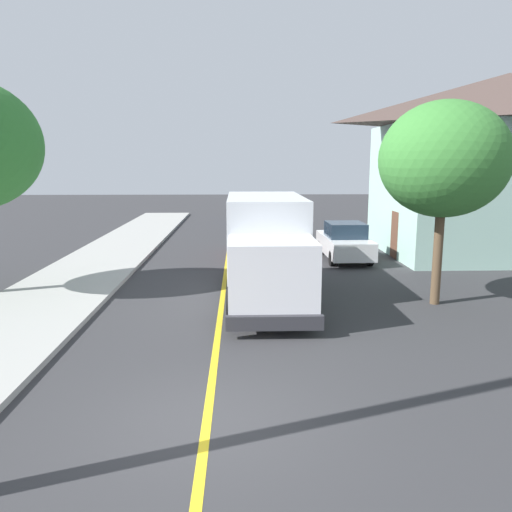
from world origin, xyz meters
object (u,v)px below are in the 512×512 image
box_truck (266,243)px  street_tree_far_side (444,160)px  parked_car_furthest (255,204)px  parked_car_near (264,239)px  parked_car_far (257,211)px  house_across_street (502,162)px  parked_car_mid (268,221)px  parked_van_across (344,242)px

box_truck → street_tree_far_side: 5.81m
parked_car_furthest → street_tree_far_side: (4.68, -28.02, 3.55)m
parked_car_near → parked_car_far: same height
box_truck → parked_car_near: 7.42m
parked_car_furthest → box_truck: bearing=-91.0°
parked_car_furthest → house_across_street: size_ratio=0.39×
parked_car_mid → street_tree_far_side: 16.33m
house_across_street → street_tree_far_side: (-6.15, -8.52, 0.08)m
street_tree_far_side → box_truck: bearing=170.8°
parked_car_near → parked_car_mid: 7.20m
parked_car_far → house_across_street: (10.92, -13.12, 3.47)m
parked_car_mid → street_tree_far_side: bearing=-74.5°
house_across_street → parked_van_across: bearing=-169.9°
parked_van_across → street_tree_far_side: bearing=-79.5°
parked_car_near → house_across_street: house_across_street is taller
parked_car_near → parked_car_far: bearing=89.5°
parked_car_far → street_tree_far_side: street_tree_far_side is taller
parked_car_near → box_truck: bearing=-92.0°
parked_van_across → box_truck: bearing=-120.9°
parked_van_across → house_across_street: (7.49, 1.33, 3.47)m
parked_car_far → street_tree_far_side: bearing=-77.6°
box_truck → parked_car_mid: (0.87, 14.52, -0.97)m
parked_van_across → house_across_street: house_across_street is taller
street_tree_far_side → house_across_street: bearing=54.2°
box_truck → parked_car_furthest: (0.46, 27.19, -0.97)m
parked_van_across → house_across_street: size_ratio=0.39×
parked_car_furthest → house_across_street: (10.83, -19.50, 3.47)m
box_truck → street_tree_far_side: (5.14, -0.83, 2.58)m
parked_car_near → house_across_street: bearing=1.7°
parked_van_across → house_across_street: 8.36m
parked_car_furthest → parked_car_mid: bearing=-88.1°
parked_car_near → street_tree_far_side: street_tree_far_side is taller
parked_car_near → parked_van_across: same height
parked_car_near → parked_van_across: 3.68m
parked_car_near → house_across_street: size_ratio=0.39×
house_across_street → box_truck: bearing=-145.7°
parked_car_furthest → parked_car_near: bearing=-90.6°
parked_car_furthest → parked_van_across: same height
parked_car_mid → parked_car_far: (-0.50, 6.29, 0.00)m
parked_car_near → parked_van_across: size_ratio=1.01×
house_across_street → street_tree_far_side: house_across_street is taller
parked_car_mid → parked_van_across: (2.93, -8.17, 0.00)m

